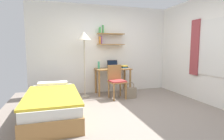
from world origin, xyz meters
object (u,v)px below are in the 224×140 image
object	(u,v)px
desk_chair	(116,80)
handbag	(130,93)
book_stack	(124,67)
bed	(53,104)
standing_lamp	(84,40)
water_bottle	(99,65)
desk	(113,73)
laptop	(113,66)

from	to	relation	value
desk_chair	handbag	size ratio (longest dim) A/B	2.01
book_stack	handbag	size ratio (longest dim) A/B	0.52
bed	desk_chair	xyz separation A→B (m)	(1.62, 0.87, 0.25)
standing_lamp	water_bottle	world-z (taller)	standing_lamp
desk_chair	book_stack	size ratio (longest dim) A/B	3.85
desk	standing_lamp	xyz separation A→B (m)	(-0.84, -0.13, 0.95)
bed	standing_lamp	distance (m)	1.99
standing_lamp	book_stack	world-z (taller)	standing_lamp
bed	desk	world-z (taller)	desk
desk	water_bottle	world-z (taller)	water_bottle
bed	laptop	world-z (taller)	laptop
laptop	water_bottle	bearing A→B (deg)	-177.92
handbag	water_bottle	bearing A→B (deg)	136.04
handbag	laptop	bearing A→B (deg)	111.67
water_bottle	book_stack	size ratio (longest dim) A/B	0.89
standing_lamp	laptop	bearing A→B (deg)	12.46
water_bottle	desk	bearing A→B (deg)	-6.82
standing_lamp	bed	bearing A→B (deg)	-123.74
water_bottle	book_stack	xyz separation A→B (m)	(0.76, -0.06, -0.06)
desk	water_bottle	bearing A→B (deg)	173.18
laptop	desk	bearing A→B (deg)	-107.49
standing_lamp	water_bottle	size ratio (longest dim) A/B	8.68
laptop	book_stack	size ratio (longest dim) A/B	1.39
desk	standing_lamp	world-z (taller)	standing_lamp
desk_chair	water_bottle	world-z (taller)	water_bottle
laptop	desk_chair	bearing A→B (deg)	-97.59
desk_chair	handbag	bearing A→B (deg)	-21.24
standing_lamp	desk	bearing A→B (deg)	8.54
standing_lamp	water_bottle	bearing A→B (deg)	21.91
desk	handbag	size ratio (longest dim) A/B	2.31
desk	laptop	bearing A→B (deg)	72.51
desk	book_stack	xyz separation A→B (m)	(0.36, -0.02, 0.19)
bed	handbag	distance (m)	2.10
bed	standing_lamp	world-z (taller)	standing_lamp
desk	laptop	size ratio (longest dim) A/B	3.18
desk	water_bottle	size ratio (longest dim) A/B	4.99
water_bottle	handbag	bearing A→B (deg)	-43.96
standing_lamp	handbag	xyz separation A→B (m)	(1.14, -0.50, -1.40)
laptop	water_bottle	world-z (taller)	laptop
desk	desk_chair	size ratio (longest dim) A/B	1.15
bed	desk_chair	size ratio (longest dim) A/B	2.32
desk_chair	book_stack	bearing A→B (deg)	49.42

